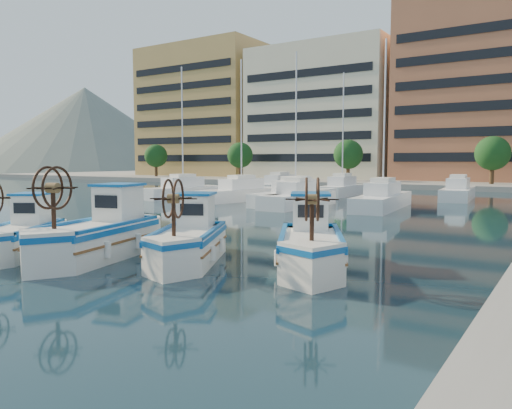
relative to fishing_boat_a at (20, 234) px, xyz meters
name	(u,v)px	position (x,y,z in m)	size (l,w,h in m)	color
ground	(111,263)	(3.84, 0.70, -0.74)	(300.00, 300.00, 0.00)	#18313F
hill_west	(87,170)	(-136.16, 110.70, -0.74)	(180.00, 180.00, 60.00)	slate
yacht_marina	(359,195)	(1.37, 28.78, -0.21)	(36.65, 22.67, 11.50)	white
fishing_boat_a	(20,234)	(0.00, 0.00, 0.00)	(3.67, 4.42, 2.69)	white
fishing_boat_b	(99,233)	(2.82, 1.11, 0.13)	(3.20, 5.21, 3.15)	white
fishing_boat_c	(189,238)	(5.79, 2.33, 0.03)	(3.57, 4.63, 2.79)	white
fishing_boat_d	(311,242)	(9.57, 3.61, 0.05)	(3.68, 4.75, 2.87)	white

